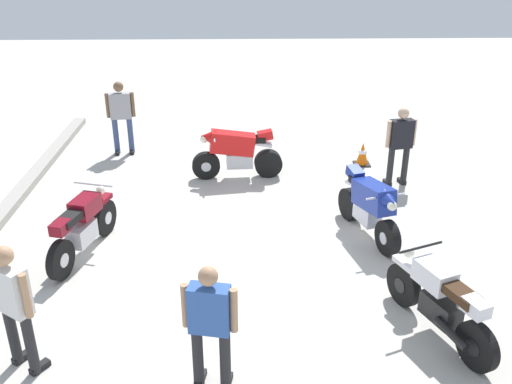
{
  "coord_description": "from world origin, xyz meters",
  "views": [
    {
      "loc": [
        -8.35,
        0.06,
        4.97
      ],
      "look_at": [
        0.7,
        -0.16,
        0.75
      ],
      "focal_mm": 39.97,
      "sensor_mm": 36.0,
      "label": 1
    }
  ],
  "objects_px": {
    "motorcycle_red_sportbike": "(237,152)",
    "person_in_white_shirt": "(13,301)",
    "motorcycle_silver_cruiser": "(440,301)",
    "person_in_gray_shirt": "(121,113)",
    "motorcycle_maroon_cruiser": "(82,227)",
    "traffic_cone": "(363,154)",
    "person_in_blue_shirt": "(210,322)",
    "motorcycle_blue_sportbike": "(370,205)",
    "person_in_black_shirt": "(400,142)"
  },
  "relations": [
    {
      "from": "person_in_gray_shirt",
      "to": "person_in_white_shirt",
      "type": "distance_m",
      "value": 7.43
    },
    {
      "from": "motorcycle_maroon_cruiser",
      "to": "person_in_black_shirt",
      "type": "relative_size",
      "value": 1.21
    },
    {
      "from": "motorcycle_maroon_cruiser",
      "to": "person_in_black_shirt",
      "type": "height_order",
      "value": "person_in_black_shirt"
    },
    {
      "from": "person_in_black_shirt",
      "to": "person_in_gray_shirt",
      "type": "height_order",
      "value": "person_in_gray_shirt"
    },
    {
      "from": "motorcycle_blue_sportbike",
      "to": "person_in_gray_shirt",
      "type": "distance_m",
      "value": 6.58
    },
    {
      "from": "motorcycle_maroon_cruiser",
      "to": "person_in_blue_shirt",
      "type": "distance_m",
      "value": 3.83
    },
    {
      "from": "motorcycle_silver_cruiser",
      "to": "person_in_gray_shirt",
      "type": "xyz_separation_m",
      "value": [
        6.9,
        5.42,
        0.48
      ]
    },
    {
      "from": "motorcycle_blue_sportbike",
      "to": "motorcycle_silver_cruiser",
      "type": "bearing_deg",
      "value": -9.01
    },
    {
      "from": "motorcycle_blue_sportbike",
      "to": "person_in_white_shirt",
      "type": "height_order",
      "value": "person_in_white_shirt"
    },
    {
      "from": "person_in_gray_shirt",
      "to": "person_in_white_shirt",
      "type": "bearing_deg",
      "value": -6.18
    },
    {
      "from": "motorcycle_maroon_cruiser",
      "to": "person_in_white_shirt",
      "type": "xyz_separation_m",
      "value": [
        -2.69,
        0.07,
        0.47
      ]
    },
    {
      "from": "motorcycle_blue_sportbike",
      "to": "traffic_cone",
      "type": "relative_size",
      "value": 3.63
    },
    {
      "from": "motorcycle_blue_sportbike",
      "to": "person_in_black_shirt",
      "type": "relative_size",
      "value": 1.14
    },
    {
      "from": "motorcycle_silver_cruiser",
      "to": "person_in_white_shirt",
      "type": "height_order",
      "value": "person_in_white_shirt"
    },
    {
      "from": "motorcycle_blue_sportbike",
      "to": "person_in_gray_shirt",
      "type": "xyz_separation_m",
      "value": [
        4.19,
        5.06,
        0.41
      ]
    },
    {
      "from": "motorcycle_red_sportbike",
      "to": "motorcycle_maroon_cruiser",
      "type": "height_order",
      "value": "motorcycle_red_sportbike"
    },
    {
      "from": "motorcycle_red_sportbike",
      "to": "motorcycle_maroon_cruiser",
      "type": "relative_size",
      "value": 0.96
    },
    {
      "from": "motorcycle_red_sportbike",
      "to": "traffic_cone",
      "type": "bearing_deg",
      "value": -170.87
    },
    {
      "from": "motorcycle_silver_cruiser",
      "to": "motorcycle_maroon_cruiser",
      "type": "relative_size",
      "value": 0.96
    },
    {
      "from": "person_in_blue_shirt",
      "to": "person_in_black_shirt",
      "type": "height_order",
      "value": "person_in_black_shirt"
    },
    {
      "from": "person_in_blue_shirt",
      "to": "person_in_black_shirt",
      "type": "bearing_deg",
      "value": -21.03
    },
    {
      "from": "person_in_black_shirt",
      "to": "person_in_white_shirt",
      "type": "xyz_separation_m",
      "value": [
        -5.39,
        5.95,
        0.03
      ]
    },
    {
      "from": "person_in_blue_shirt",
      "to": "person_in_white_shirt",
      "type": "height_order",
      "value": "person_in_white_shirt"
    },
    {
      "from": "motorcycle_red_sportbike",
      "to": "person_in_gray_shirt",
      "type": "relative_size",
      "value": 1.12
    },
    {
      "from": "motorcycle_silver_cruiser",
      "to": "traffic_cone",
      "type": "distance_m",
      "value": 6.01
    },
    {
      "from": "motorcycle_red_sportbike",
      "to": "motorcycle_maroon_cruiser",
      "type": "distance_m",
      "value": 4.05
    },
    {
      "from": "motorcycle_maroon_cruiser",
      "to": "person_in_white_shirt",
      "type": "height_order",
      "value": "person_in_white_shirt"
    },
    {
      "from": "motorcycle_maroon_cruiser",
      "to": "motorcycle_silver_cruiser",
      "type": "bearing_deg",
      "value": -97.49
    },
    {
      "from": "person_in_gray_shirt",
      "to": "traffic_cone",
      "type": "xyz_separation_m",
      "value": [
        -0.9,
        -5.6,
        -0.74
      ]
    },
    {
      "from": "motorcycle_maroon_cruiser",
      "to": "person_in_gray_shirt",
      "type": "relative_size",
      "value": 1.18
    },
    {
      "from": "person_in_black_shirt",
      "to": "person_in_white_shirt",
      "type": "relative_size",
      "value": 0.98
    },
    {
      "from": "motorcycle_blue_sportbike",
      "to": "person_in_black_shirt",
      "type": "distance_m",
      "value": 2.43
    },
    {
      "from": "motorcycle_silver_cruiser",
      "to": "motorcycle_blue_sportbike",
      "type": "distance_m",
      "value": 2.74
    },
    {
      "from": "person_in_gray_shirt",
      "to": "motorcycle_silver_cruiser",
      "type": "bearing_deg",
      "value": 30.78
    },
    {
      "from": "person_in_gray_shirt",
      "to": "motorcycle_blue_sportbike",
      "type": "bearing_deg",
      "value": 42.96
    },
    {
      "from": "motorcycle_red_sportbike",
      "to": "traffic_cone",
      "type": "distance_m",
      "value": 2.97
    },
    {
      "from": "motorcycle_red_sportbike",
      "to": "person_in_white_shirt",
      "type": "xyz_separation_m",
      "value": [
        -5.87,
        2.57,
        0.4
      ]
    },
    {
      "from": "person_in_blue_shirt",
      "to": "person_in_white_shirt",
      "type": "relative_size",
      "value": 0.96
    },
    {
      "from": "motorcycle_red_sportbike",
      "to": "person_in_black_shirt",
      "type": "xyz_separation_m",
      "value": [
        -0.47,
        -3.37,
        0.37
      ]
    },
    {
      "from": "motorcycle_silver_cruiser",
      "to": "person_in_blue_shirt",
      "type": "distance_m",
      "value": 3.11
    },
    {
      "from": "motorcycle_silver_cruiser",
      "to": "motorcycle_maroon_cruiser",
      "type": "distance_m",
      "value": 5.63
    },
    {
      "from": "motorcycle_red_sportbike",
      "to": "person_in_white_shirt",
      "type": "relative_size",
      "value": 1.13
    },
    {
      "from": "person_in_white_shirt",
      "to": "person_in_blue_shirt",
      "type": "bearing_deg",
      "value": -64.7
    },
    {
      "from": "person_in_gray_shirt",
      "to": "motorcycle_red_sportbike",
      "type": "bearing_deg",
      "value": 52.8
    },
    {
      "from": "person_in_white_shirt",
      "to": "traffic_cone",
      "type": "height_order",
      "value": "person_in_white_shirt"
    },
    {
      "from": "person_in_blue_shirt",
      "to": "motorcycle_red_sportbike",
      "type": "bearing_deg",
      "value": 8.81
    },
    {
      "from": "motorcycle_silver_cruiser",
      "to": "motorcycle_blue_sportbike",
      "type": "relative_size",
      "value": 1.03
    },
    {
      "from": "traffic_cone",
      "to": "person_in_white_shirt",
      "type": "bearing_deg",
      "value": 140.2
    },
    {
      "from": "motorcycle_blue_sportbike",
      "to": "person_in_blue_shirt",
      "type": "height_order",
      "value": "person_in_blue_shirt"
    },
    {
      "from": "person_in_gray_shirt",
      "to": "person_in_blue_shirt",
      "type": "bearing_deg",
      "value": 10.22
    }
  ]
}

